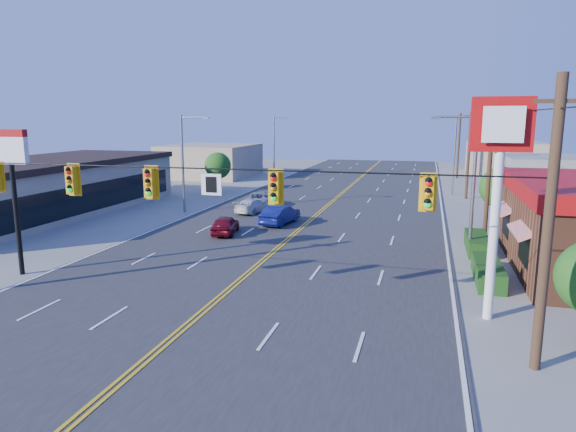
% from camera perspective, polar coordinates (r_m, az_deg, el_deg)
% --- Properties ---
extents(ground, '(160.00, 160.00, 0.00)m').
position_cam_1_polar(ground, '(20.02, -11.29, -12.10)').
color(ground, gray).
rests_on(ground, ground).
extents(road, '(20.00, 120.00, 0.06)m').
position_cam_1_polar(road, '(38.17, 2.14, -0.83)').
color(road, '#2D2D30').
rests_on(road, ground).
extents(signal_span, '(24.32, 0.34, 9.00)m').
position_cam_1_polar(signal_span, '(18.74, -12.16, 1.87)').
color(signal_span, '#47301E').
rests_on(signal_span, ground).
extents(kfc_pylon, '(2.20, 0.36, 8.50)m').
position_cam_1_polar(kfc_pylon, '(20.65, 22.39, 5.34)').
color(kfc_pylon, white).
rests_on(kfc_pylon, ground).
extents(strip_mall, '(10.40, 26.40, 4.40)m').
position_cam_1_polar(strip_mall, '(46.28, -26.08, 2.91)').
color(strip_mall, tan).
rests_on(strip_mall, ground).
extents(pizza_hut_sign, '(1.90, 0.30, 6.85)m').
position_cam_1_polar(pizza_hut_sign, '(28.32, -28.32, 4.37)').
color(pizza_hut_sign, black).
rests_on(pizza_hut_sign, ground).
extents(streetlight_se, '(2.55, 0.25, 8.00)m').
position_cam_1_polar(streetlight_se, '(30.68, 19.60, 4.18)').
color(streetlight_se, gray).
rests_on(streetlight_se, ground).
extents(streetlight_ne, '(2.55, 0.25, 8.00)m').
position_cam_1_polar(streetlight_ne, '(54.57, 17.82, 6.92)').
color(streetlight_ne, gray).
rests_on(streetlight_ne, ground).
extents(streetlight_sw, '(2.55, 0.25, 8.00)m').
position_cam_1_polar(streetlight_sw, '(43.09, -11.39, 6.32)').
color(streetlight_sw, gray).
rests_on(streetlight_sw, ground).
extents(streetlight_nw, '(2.55, 0.25, 8.00)m').
position_cam_1_polar(streetlight_nw, '(67.31, -1.40, 8.06)').
color(streetlight_nw, gray).
rests_on(streetlight_nw, ground).
extents(utility_pole_near, '(0.28, 0.28, 8.40)m').
position_cam_1_polar(utility_pole_near, '(34.81, 21.41, 4.25)').
color(utility_pole_near, '#47301E').
rests_on(utility_pole_near, ground).
extents(utility_pole_mid, '(0.28, 0.28, 8.40)m').
position_cam_1_polar(utility_pole_mid, '(52.68, 19.42, 6.36)').
color(utility_pole_mid, '#47301E').
rests_on(utility_pole_mid, ground).
extents(utility_pole_far, '(0.28, 0.28, 8.40)m').
position_cam_1_polar(utility_pole_far, '(70.61, 18.43, 7.39)').
color(utility_pole_far, '#47301E').
rests_on(utility_pole_far, ground).
extents(tree_kfc_rear, '(2.94, 2.94, 4.41)m').
position_cam_1_polar(tree_kfc_rear, '(39.05, 22.59, 2.93)').
color(tree_kfc_rear, '#47301E').
rests_on(tree_kfc_rear, ground).
extents(tree_west, '(2.80, 2.80, 4.20)m').
position_cam_1_polar(tree_west, '(55.02, -7.80, 5.56)').
color(tree_west, '#47301E').
rests_on(tree_west, ground).
extents(bld_east_mid, '(12.00, 10.00, 4.00)m').
position_cam_1_polar(bld_east_mid, '(58.31, 28.67, 3.85)').
color(bld_east_mid, gray).
rests_on(bld_east_mid, ground).
extents(bld_west_far, '(11.00, 12.00, 4.20)m').
position_cam_1_polar(bld_west_far, '(70.65, -8.60, 6.11)').
color(bld_west_far, tan).
rests_on(bld_west_far, ground).
extents(bld_east_far, '(10.00, 10.00, 4.40)m').
position_cam_1_polar(bld_east_far, '(79.32, 22.98, 5.96)').
color(bld_east_far, tan).
rests_on(bld_east_far, ground).
extents(car_magenta, '(2.15, 3.89, 1.25)m').
position_cam_1_polar(car_magenta, '(34.76, -7.00, -1.06)').
color(car_magenta, maroon).
rests_on(car_magenta, ground).
extents(car_blue, '(2.12, 4.44, 1.40)m').
position_cam_1_polar(car_blue, '(37.68, -0.88, 0.06)').
color(car_blue, navy).
rests_on(car_blue, ground).
extents(car_white, '(2.53, 4.29, 1.17)m').
position_cam_1_polar(car_white, '(42.36, -3.86, 1.07)').
color(car_white, silver).
rests_on(car_white, ground).
extents(car_silver, '(2.88, 4.95, 1.30)m').
position_cam_1_polar(car_silver, '(45.54, -3.17, 1.85)').
color(car_silver, '#B1B2B7').
rests_on(car_silver, ground).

